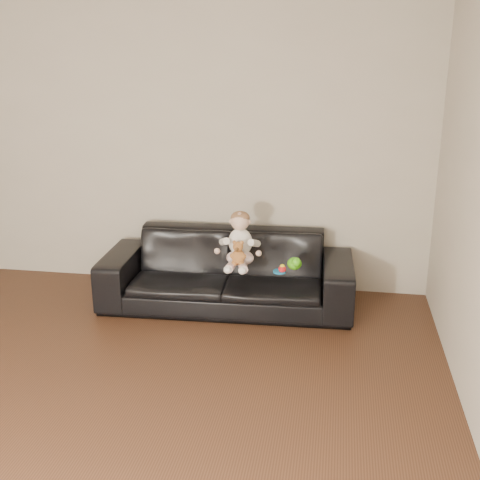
% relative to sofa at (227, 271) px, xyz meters
% --- Properties ---
extents(floor, '(5.50, 5.50, 0.00)m').
position_rel_sofa_xyz_m(floor, '(-0.74, -2.25, -0.32)').
color(floor, '#452818').
rests_on(floor, ground).
extents(wall_back, '(5.00, 0.00, 5.00)m').
position_rel_sofa_xyz_m(wall_back, '(-0.74, 0.50, 0.98)').
color(wall_back, '#B5AB98').
rests_on(wall_back, ground).
extents(sofa, '(2.19, 0.92, 0.63)m').
position_rel_sofa_xyz_m(sofa, '(0.00, 0.00, 0.00)').
color(sofa, black).
rests_on(sofa, floor).
extents(baby, '(0.32, 0.40, 0.47)m').
position_rel_sofa_xyz_m(baby, '(0.13, -0.12, 0.31)').
color(baby, beige).
rests_on(baby, sofa).
extents(teddy_bear, '(0.11, 0.12, 0.20)m').
position_rel_sofa_xyz_m(teddy_bear, '(0.14, -0.26, 0.26)').
color(teddy_bear, '#A6652F').
rests_on(teddy_bear, sofa).
extents(toy_green, '(0.17, 0.18, 0.10)m').
position_rel_sofa_xyz_m(toy_green, '(0.59, -0.14, 0.15)').
color(toy_green, '#50CA17').
rests_on(toy_green, sofa).
extents(toy_rattle, '(0.08, 0.08, 0.06)m').
position_rel_sofa_xyz_m(toy_rattle, '(0.50, -0.24, 0.13)').
color(toy_rattle, red).
rests_on(toy_rattle, sofa).
extents(toy_blue_disc, '(0.14, 0.14, 0.01)m').
position_rel_sofa_xyz_m(toy_blue_disc, '(0.48, -0.23, 0.11)').
color(toy_blue_disc, '#187EC0').
rests_on(toy_blue_disc, sofa).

